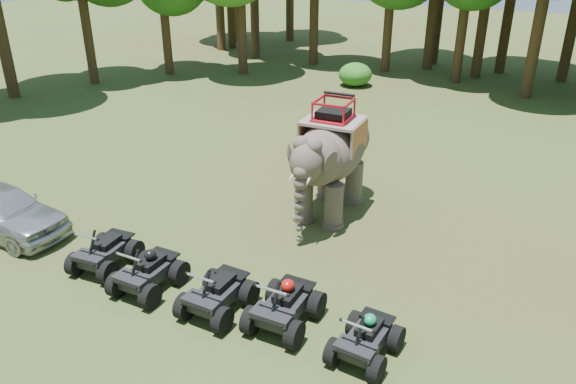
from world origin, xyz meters
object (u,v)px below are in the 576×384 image
at_px(atv_1, 147,267).
at_px(atv_3, 285,300).
at_px(atv_0, 104,246).
at_px(atv_4, 366,333).
at_px(parked_car, 1,210).
at_px(atv_2, 217,288).
at_px(elephant, 331,157).

distance_m(atv_1, atv_3, 3.63).
bearing_deg(atv_0, atv_4, -5.29).
bearing_deg(atv_3, parked_car, 179.66).
height_order(parked_car, atv_1, parked_car).
distance_m(atv_2, atv_4, 3.60).
height_order(elephant, atv_4, elephant).
relative_size(parked_car, atv_1, 2.49).
bearing_deg(atv_0, elephant, 50.71).
relative_size(atv_1, atv_4, 1.07).
height_order(elephant, atv_1, elephant).
xyz_separation_m(atv_2, atv_4, (3.60, 0.12, -0.05)).
relative_size(elephant, atv_2, 2.50).
relative_size(parked_car, atv_4, 2.67).
distance_m(elephant, atv_0, 7.03).
bearing_deg(elephant, parked_car, -146.97).
xyz_separation_m(atv_0, atv_1, (1.66, -0.25, 0.01)).
relative_size(atv_0, atv_2, 0.98).
bearing_deg(atv_1, parked_car, 176.96).
relative_size(atv_3, atv_4, 1.11).
xyz_separation_m(elephant, atv_1, (-2.28, -5.95, -1.20)).
bearing_deg(elephant, atv_0, -126.93).
xyz_separation_m(parked_car, atv_4, (11.28, -0.14, -0.14)).
height_order(parked_car, atv_4, parked_car).
height_order(parked_car, atv_0, parked_car).
height_order(elephant, atv_2, elephant).
bearing_deg(elephant, atv_4, -62.37).
relative_size(parked_car, atv_2, 2.47).
distance_m(atv_0, atv_3, 5.27).
height_order(atv_0, atv_3, atv_3).
relative_size(elephant, atv_1, 2.52).
xyz_separation_m(parked_car, atv_1, (5.67, -0.32, -0.09)).
height_order(atv_1, atv_2, atv_2).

